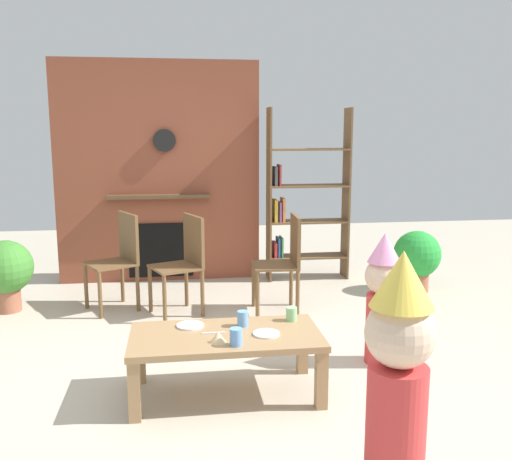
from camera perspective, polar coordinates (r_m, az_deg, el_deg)
The scene contains 18 objects.
ground_plane at distance 4.07m, azimuth -1.34°, elevation -14.04°, with size 12.00×12.00×0.00m, color #BCB29E.
brick_fireplace_feature at distance 6.30m, azimuth -9.80°, elevation 5.68°, with size 2.20×0.28×2.40m.
bookshelf at distance 6.29m, azimuth 4.71°, elevation 2.86°, with size 0.90×0.28×1.90m.
coffee_table at distance 3.61m, azimuth -3.06°, elevation -11.32°, with size 1.19×0.60×0.41m.
paper_cup_near_left at distance 3.81m, azimuth 3.61°, elevation -8.46°, with size 0.07×0.07×0.09m, color #8CD18C.
paper_cup_near_right at distance 3.39m, azimuth -2.03°, elevation -10.75°, with size 0.08×0.08×0.10m, color #669EE0.
paper_cup_center at distance 3.70m, azimuth -1.35°, elevation -8.94°, with size 0.07×0.07×0.10m, color #669EE0.
paper_plate_front at distance 3.73m, azimuth -6.67°, elevation -9.56°, with size 0.18×0.18×0.01m, color white.
paper_plate_rear at distance 3.57m, azimuth 1.06°, elevation -10.43°, with size 0.17×0.17×0.01m, color white.
birthday_cake_slice at distance 3.45m, azimuth -3.86°, elevation -10.74°, with size 0.10×0.10×0.07m, color #EAC68C.
table_fork at distance 3.60m, azimuth -4.32°, elevation -10.32°, with size 0.15×0.02×0.01m, color silver.
child_with_cone_hat at distance 2.68m, azimuth 14.20°, elevation -13.39°, with size 0.32×0.32×1.15m.
child_in_pink at distance 4.13m, azimuth 12.69°, elevation -6.43°, with size 0.26×0.26×0.95m.
dining_chair_left at distance 5.41m, azimuth -13.61°, elevation -2.48°, with size 0.54×0.54×0.90m.
dining_chair_middle at distance 5.16m, azimuth -7.22°, elevation -2.88°, with size 0.52×0.52×0.90m.
dining_chair_right at distance 5.16m, azimuth 2.96°, elevation -2.80°, with size 0.42×0.42×0.90m.
potted_plant_tall at distance 6.07m, azimuth 15.96°, elevation -2.65°, with size 0.48×0.48×0.64m.
potted_plant_short at distance 5.67m, azimuth -23.97°, elevation -3.70°, with size 0.49×0.49×0.67m.
Camera 1 is at (-0.43, -3.69, 1.66)m, focal length 39.58 mm.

